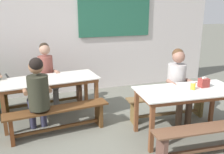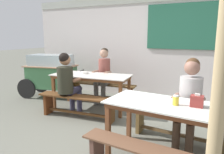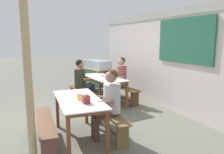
# 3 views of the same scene
# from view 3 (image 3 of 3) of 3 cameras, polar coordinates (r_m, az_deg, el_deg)

# --- Properties ---
(ground_plane) EXTENTS (40.00, 40.00, 0.00)m
(ground_plane) POSITION_cam_3_polar(r_m,az_deg,el_deg) (5.42, -9.78, -10.39)
(ground_plane) COLOR #66675B
(backdrop_wall) EXTENTS (6.91, 0.23, 2.61)m
(backdrop_wall) POSITION_cam_3_polar(r_m,az_deg,el_deg) (6.24, 13.04, 5.11)
(backdrop_wall) COLOR silver
(backdrop_wall) RESTS_ON ground_plane
(dining_table_far) EXTENTS (1.78, 0.88, 0.77)m
(dining_table_far) POSITION_cam_3_polar(r_m,az_deg,el_deg) (6.35, -2.32, -0.74)
(dining_table_far) COLOR silver
(dining_table_far) RESTS_ON ground_plane
(dining_table_near) EXTENTS (1.64, 0.87, 0.77)m
(dining_table_near) POSITION_cam_3_polar(r_m,az_deg,el_deg) (4.12, -8.64, -6.67)
(dining_table_near) COLOR silver
(dining_table_near) RESTS_ON ground_plane
(bench_far_back) EXTENTS (1.71, 0.44, 0.45)m
(bench_far_back) POSITION_cam_3_polar(r_m,az_deg,el_deg) (6.73, 2.25, -3.53)
(bench_far_back) COLOR brown
(bench_far_back) RESTS_ON ground_plane
(bench_far_front) EXTENTS (1.68, 0.44, 0.45)m
(bench_far_front) POSITION_cam_3_polar(r_m,az_deg,el_deg) (6.18, -7.26, -4.80)
(bench_far_front) COLOR brown
(bench_far_front) RESTS_ON ground_plane
(bench_near_back) EXTENTS (1.55, 0.38, 0.45)m
(bench_near_back) POSITION_cam_3_polar(r_m,az_deg,el_deg) (4.40, -0.63, -10.98)
(bench_near_back) COLOR brown
(bench_near_back) RESTS_ON ground_plane
(bench_near_front) EXTENTS (1.63, 0.40, 0.45)m
(bench_near_front) POSITION_cam_3_polar(r_m,az_deg,el_deg) (4.18, -16.83, -12.59)
(bench_near_front) COLOR brown
(bench_near_front) RESTS_ON ground_plane
(food_cart) EXTENTS (1.72, 0.99, 1.13)m
(food_cart) POSITION_cam_3_polar(r_m,az_deg,el_deg) (7.85, -4.07, 0.98)
(food_cart) COLOR #44804F
(food_cart) RESTS_ON ground_plane
(person_left_back_turned) EXTENTS (0.45, 0.59, 1.29)m
(person_left_back_turned) POSITION_cam_3_polar(r_m,az_deg,el_deg) (6.36, -7.68, -0.44)
(person_left_back_turned) COLOR #34334C
(person_left_back_turned) RESTS_ON ground_plane
(person_right_near_table) EXTENTS (0.45, 0.55, 1.31)m
(person_right_near_table) POSITION_cam_3_polar(r_m,az_deg,el_deg) (4.12, -0.84, -5.82)
(person_right_near_table) COLOR #493628
(person_right_near_table) RESTS_ON ground_plane
(person_center_facing) EXTENTS (0.43, 0.53, 1.33)m
(person_center_facing) POSITION_cam_3_polar(r_m,az_deg,el_deg) (6.55, 2.07, 0.02)
(person_center_facing) COLOR #605E5B
(person_center_facing) RESTS_ON ground_plane
(tissue_box) EXTENTS (0.15, 0.11, 0.16)m
(tissue_box) POSITION_cam_3_polar(r_m,az_deg,el_deg) (3.80, -6.79, -5.69)
(tissue_box) COLOR maroon
(tissue_box) RESTS_ON dining_table_near
(condiment_jar) EXTENTS (0.07, 0.07, 0.12)m
(condiment_jar) POSITION_cam_3_polar(r_m,az_deg,el_deg) (4.01, -8.54, -5.06)
(condiment_jar) COLOR yellow
(condiment_jar) RESTS_ON dining_table_near
(soup_bowl) EXTENTS (0.15, 0.15, 0.05)m
(soup_bowl) POSITION_cam_3_polar(r_m,az_deg,el_deg) (6.52, -2.65, 0.43)
(soup_bowl) COLOR silver
(soup_bowl) RESTS_ON dining_table_far
(wooden_support_post) EXTENTS (0.11, 0.11, 2.43)m
(wooden_support_post) POSITION_cam_3_polar(r_m,az_deg,el_deg) (3.33, -20.79, -1.94)
(wooden_support_post) COLOR tan
(wooden_support_post) RESTS_ON ground_plane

